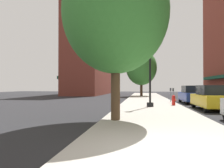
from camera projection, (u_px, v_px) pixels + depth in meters
ground_plane at (188, 102)px, 21.82m from camera, size 90.00×90.00×0.00m
sidewalk_slab at (148, 100)px, 23.37m from camera, size 4.80×50.00×0.12m
building_far_background at (90, 53)px, 42.85m from camera, size 6.80×18.00×16.78m
lamppost at (150, 64)px, 15.33m from camera, size 0.48×0.48×5.90m
fire_hydrant at (174, 100)px, 16.47m from camera, size 0.33×0.26×0.79m
parking_meter_near at (171, 93)px, 20.12m from camera, size 0.14×0.09×1.31m
parking_meter_far at (173, 94)px, 18.44m from camera, size 0.14×0.09×1.31m
tree_near at (141, 68)px, 33.68m from camera, size 4.85×4.85×7.25m
tree_mid at (115, 13)px, 9.34m from camera, size 4.65×4.65×7.36m
car_yellow at (211, 98)px, 14.30m from camera, size 1.80×4.30×1.66m
car_blue at (192, 95)px, 19.98m from camera, size 1.80×4.30×1.66m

